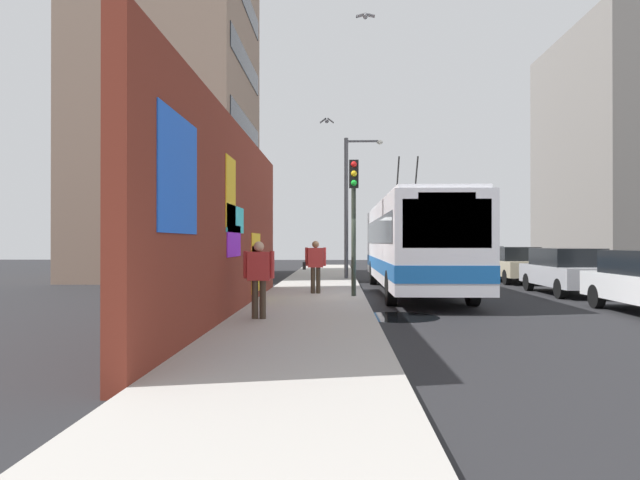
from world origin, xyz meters
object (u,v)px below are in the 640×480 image
parked_car_champagne (513,264)px  traffic_light (354,204)px  street_lamp (351,197)px  pedestrian_near_wall (259,273)px  parked_car_silver (567,270)px  parked_car_black (481,260)px  pedestrian_midblock (315,263)px  city_bus (413,242)px

parked_car_champagne → traffic_light: bearing=138.5°
traffic_light → street_lamp: bearing=-0.7°
pedestrian_near_wall → traffic_light: bearing=-23.1°
parked_car_silver → parked_car_black: (11.51, 0.00, 0.00)m
parked_car_silver → parked_car_black: same height
pedestrian_midblock → parked_car_silver: bearing=-80.1°
pedestrian_near_wall → traffic_light: 5.82m
parked_car_silver → parked_car_champagne: bearing=-0.0°
city_bus → pedestrian_near_wall: bearing=151.3°
street_lamp → city_bus: bearing=-160.6°
parked_car_champagne → pedestrian_midblock: size_ratio=2.81×
parked_car_silver → pedestrian_midblock: bearing=99.9°
parked_car_champagne → pedestrian_near_wall: (-13.40, 9.52, 0.28)m
parked_car_champagne → traffic_light: 11.29m
parked_car_silver → traffic_light: traffic_light is taller
traffic_light → city_bus: bearing=-37.7°
city_bus → street_lamp: size_ratio=1.95×
pedestrian_midblock → parked_car_black: bearing=-33.3°
city_bus → parked_car_champagne: 7.65m
parked_car_champagne → pedestrian_near_wall: pedestrian_near_wall is taller
city_bus → pedestrian_near_wall: 9.00m
pedestrian_midblock → traffic_light: size_ratio=0.41×
street_lamp → traffic_light: bearing=179.3°
parked_car_champagne → parked_car_black: same height
city_bus → pedestrian_midblock: bearing=118.9°
city_bus → parked_car_black: size_ratio=2.65×
parked_car_silver → pedestrian_midblock: 8.69m
city_bus → pedestrian_near_wall: size_ratio=7.53×
city_bus → pedestrian_midblock: 3.89m
pedestrian_midblock → parked_car_champagne: bearing=-49.2°
parked_car_silver → pedestrian_near_wall: size_ratio=2.73×
parked_car_black → street_lamp: bearing=126.4°
parked_car_black → pedestrian_midblock: (-13.01, 8.55, 0.30)m
street_lamp → parked_car_silver: bearing=-130.4°
parked_car_champagne → parked_car_black: size_ratio=1.00×
parked_car_silver → street_lamp: size_ratio=0.71×
pedestrian_near_wall → pedestrian_midblock: bearing=-9.1°
parked_car_black → street_lamp: size_ratio=0.74×
parked_car_champagne → city_bus: bearing=136.7°
parked_car_champagne → pedestrian_midblock: bearing=130.8°
city_bus → pedestrian_near_wall: city_bus is taller
traffic_light → street_lamp: street_lamp is taller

